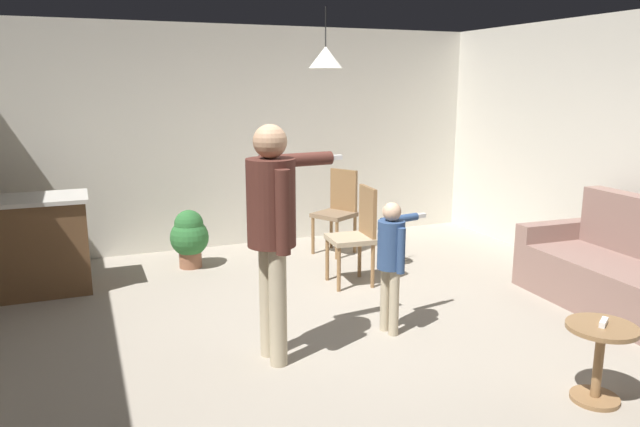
{
  "coord_description": "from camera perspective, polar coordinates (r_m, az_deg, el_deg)",
  "views": [
    {
      "loc": [
        -1.86,
        -4.1,
        2.02
      ],
      "look_at": [
        -0.12,
        0.22,
        1.0
      ],
      "focal_mm": 33.63,
      "sensor_mm": 36.0,
      "label": 1
    }
  ],
  "objects": [
    {
      "name": "wall_back",
      "position": [
        7.56,
        -7.66,
        7.17
      ],
      "size": [
        6.4,
        0.1,
        2.7
      ],
      "primitive_type": "cube",
      "color": "silver",
      "rests_on": "ground"
    },
    {
      "name": "dining_chair_near_wall",
      "position": [
        6.07,
        3.52,
        -1.74
      ],
      "size": [
        0.45,
        0.45,
        1.0
      ],
      "rotation": [
        0.0,
        0.0,
        1.5
      ],
      "color": "olive",
      "rests_on": "ground"
    },
    {
      "name": "potted_plant_corner",
      "position": [
        6.79,
        -12.32,
        -2.11
      ],
      "size": [
        0.42,
        0.42,
        0.65
      ],
      "color": "brown",
      "rests_on": "ground"
    },
    {
      "name": "spare_remote_on_table",
      "position": [
        4.25,
        25.38,
        -9.34
      ],
      "size": [
        0.13,
        0.1,
        0.04
      ],
      "primitive_type": "cube",
      "rotation": [
        0.0,
        0.0,
        2.16
      ],
      "color": "white",
      "rests_on": "side_table_by_couch"
    },
    {
      "name": "person_child",
      "position": [
        4.86,
        6.84,
        -3.73
      ],
      "size": [
        0.55,
        0.38,
        1.1
      ],
      "rotation": [
        0.0,
        0.0,
        -1.39
      ],
      "color": "tan",
      "rests_on": "ground"
    },
    {
      "name": "ground",
      "position": [
        4.94,
        2.33,
        -11.81
      ],
      "size": [
        7.68,
        7.68,
        0.0
      ],
      "primitive_type": "plane",
      "color": "#9E9384"
    },
    {
      "name": "person_adult",
      "position": [
        4.26,
        -4.47,
        -0.41
      ],
      "size": [
        0.84,
        0.56,
        1.74
      ],
      "rotation": [
        0.0,
        0.0,
        -1.47
      ],
      "color": "tan",
      "rests_on": "ground"
    },
    {
      "name": "ceiling_light_pendant",
      "position": [
        5.74,
        0.54,
        14.66
      ],
      "size": [
        0.32,
        0.32,
        0.55
      ],
      "color": "silver"
    },
    {
      "name": "couch_floral",
      "position": [
        6.1,
        26.71,
        -5.07
      ],
      "size": [
        0.93,
        1.83,
        1.0
      ],
      "rotation": [
        0.0,
        0.0,
        1.53
      ],
      "color": "#8C6B60",
      "rests_on": "ground"
    },
    {
      "name": "dining_chair_by_counter",
      "position": [
        7.19,
        1.71,
        0.53
      ],
      "size": [
        0.57,
        0.57,
        1.0
      ],
      "rotation": [
        0.0,
        0.0,
        2.08
      ],
      "color": "olive",
      "rests_on": "ground"
    },
    {
      "name": "kitchen_counter",
      "position": [
        6.45,
        -26.5,
        -2.81
      ],
      "size": [
        1.26,
        0.66,
        0.95
      ],
      "color": "brown",
      "rests_on": "ground"
    },
    {
      "name": "side_table_by_couch",
      "position": [
        4.32,
        25.04,
        -11.99
      ],
      "size": [
        0.44,
        0.44,
        0.52
      ],
      "color": "olive",
      "rests_on": "ground"
    }
  ]
}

